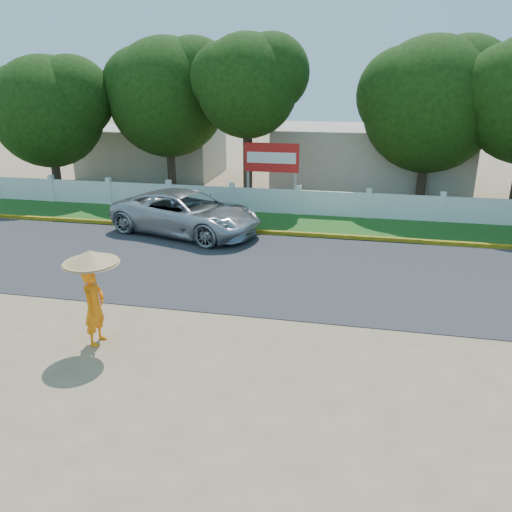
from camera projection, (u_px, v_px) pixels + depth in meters
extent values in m
plane|color=#9E8460|center=(239.00, 336.00, 11.78)|extent=(120.00, 120.00, 0.00)
cube|color=#38383A|center=(272.00, 268.00, 15.93)|extent=(60.00, 7.00, 0.02)
cube|color=#2D601E|center=(294.00, 223.00, 20.76)|extent=(60.00, 3.50, 0.03)
cube|color=yellow|center=(288.00, 233.00, 19.17)|extent=(40.00, 0.18, 0.16)
cube|color=silver|center=(298.00, 202.00, 21.91)|extent=(40.00, 0.10, 1.10)
cube|color=#B7AD99|center=(369.00, 157.00, 27.25)|extent=(10.00, 6.00, 3.20)
cube|color=#B7AD99|center=(153.00, 152.00, 30.71)|extent=(8.00, 5.00, 2.80)
imported|color=#A5A9AE|center=(186.00, 213.00, 19.22)|extent=(6.41, 4.23, 1.64)
imported|color=orange|center=(94.00, 307.00, 11.19)|extent=(0.45, 0.67, 1.81)
cylinder|color=gray|center=(93.00, 278.00, 10.95)|extent=(0.03, 0.03, 1.17)
cone|color=tan|center=(90.00, 257.00, 10.78)|extent=(1.24, 1.24, 0.30)
cylinder|color=gray|center=(248.00, 185.00, 23.25)|extent=(0.12, 0.12, 2.00)
cylinder|color=gray|center=(295.00, 187.00, 22.83)|extent=(0.12, 0.12, 2.00)
cube|color=red|center=(272.00, 158.00, 22.60)|extent=(2.50, 0.12, 1.30)
cube|color=silver|center=(271.00, 158.00, 22.54)|extent=(2.25, 0.02, 0.49)
cylinder|color=#473828|center=(422.00, 173.00, 23.77)|extent=(0.44, 0.44, 2.85)
sphere|color=#1D420F|center=(430.00, 105.00, 22.72)|extent=(6.10, 6.10, 6.10)
cylinder|color=#473828|center=(171.00, 160.00, 26.53)|extent=(0.44, 0.44, 3.10)
sphere|color=#1D420F|center=(167.00, 98.00, 25.45)|extent=(5.96, 5.96, 5.96)
cylinder|color=#473828|center=(56.00, 168.00, 25.88)|extent=(0.44, 0.44, 2.58)
sphere|color=#1D420F|center=(48.00, 112.00, 24.93)|extent=(5.47, 5.47, 5.47)
cylinder|color=#473828|center=(248.00, 160.00, 23.72)|extent=(0.44, 0.44, 4.07)
sphere|color=#1D420F|center=(247.00, 86.00, 22.60)|extent=(4.65, 4.65, 4.65)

